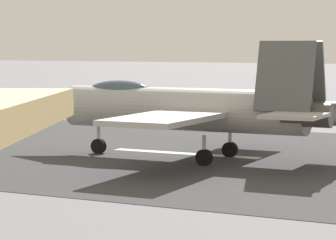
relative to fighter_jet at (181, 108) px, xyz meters
The scene contains 5 objects.
ground_plane 3.08m from the fighter_jet, 90.85° to the right, with size 400.00×400.00×0.00m, color slate.
runway_strip 3.07m from the fighter_jet, 91.42° to the right, with size 240.00×26.00×0.02m.
fighter_jet is the anchor object (origin of this frame).
marker_cone_mid 17.18m from the fighter_jet, 62.03° to the right, with size 0.44×0.44×0.55m, color orange.
marker_cone_far 24.68m from the fighter_jet, 37.75° to the right, with size 0.44×0.44×0.55m, color orange.
Camera 1 is at (-17.44, 38.02, 5.52)m, focal length 89.59 mm.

